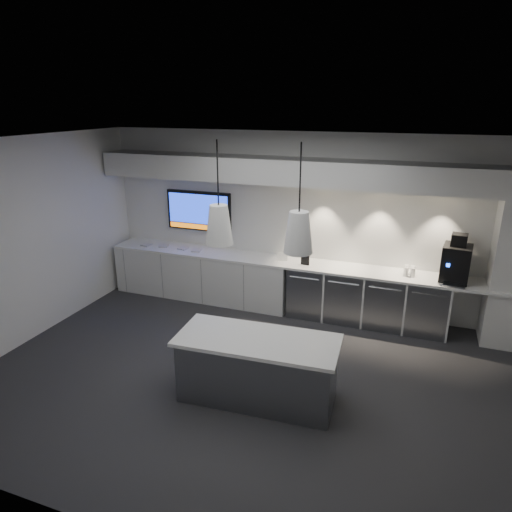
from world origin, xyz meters
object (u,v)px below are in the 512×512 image
at_px(wall_tv, 199,211).
at_px(coffee_machine, 456,262).
at_px(island, 257,368).
at_px(bin, 195,362).

bearing_deg(wall_tv, coffee_machine, -3.24).
xyz_separation_m(island, bin, (-0.92, 0.14, -0.19)).
relative_size(wall_tv, island, 0.64).
relative_size(island, coffee_machine, 2.73).
bearing_deg(coffee_machine, wall_tv, -176.27).
bearing_deg(wall_tv, bin, -65.05).
distance_m(wall_tv, coffee_machine, 4.39).
height_order(bin, coffee_machine, coffee_machine).
xyz_separation_m(wall_tv, coffee_machine, (4.37, -0.25, -0.36)).
relative_size(island, bin, 4.43).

